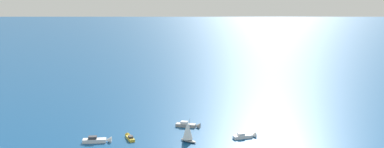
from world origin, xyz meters
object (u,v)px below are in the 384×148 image
object	(u,v)px
sailboat_inshore	(188,131)
motorboat_outer_ring_b	(246,136)
motorboat_outer_ring_a	(189,125)
motorboat_trailing	(130,137)
motorboat_mid_cluster	(98,140)

from	to	relation	value
sailboat_inshore	motorboat_outer_ring_b	xyz separation A→B (m)	(17.57, 14.42, -3.42)
motorboat_outer_ring_b	motorboat_outer_ring_a	bearing A→B (deg)	175.81
motorboat_outer_ring_b	motorboat_trailing	bearing A→B (deg)	-150.26
sailboat_inshore	motorboat_mid_cluster	bearing A→B (deg)	-151.05
sailboat_inshore	motorboat_outer_ring_a	size ratio (longest dim) A/B	0.85
sailboat_inshore	motorboat_trailing	world-z (taller)	sailboat_inshore
motorboat_trailing	motorboat_mid_cluster	xyz separation A→B (m)	(-8.13, -8.50, 0.23)
motorboat_outer_ring_a	motorboat_outer_ring_b	distance (m)	25.88
motorboat_outer_ring_b	motorboat_mid_cluster	bearing A→B (deg)	-146.84
motorboat_outer_ring_a	motorboat_mid_cluster	bearing A→B (deg)	-122.93
motorboat_trailing	sailboat_inshore	bearing A→B (deg)	20.00
sailboat_inshore	motorboat_mid_cluster	world-z (taller)	sailboat_inshore
motorboat_mid_cluster	sailboat_inshore	bearing A→B (deg)	28.95
motorboat_outer_ring_a	motorboat_outer_ring_b	bearing A→B (deg)	-4.19
sailboat_inshore	motorboat_outer_ring_b	size ratio (longest dim) A/B	1.09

